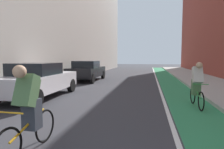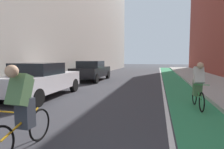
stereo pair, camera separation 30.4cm
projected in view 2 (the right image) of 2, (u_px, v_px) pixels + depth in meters
name	position (u px, v px, depth m)	size (l,w,h in m)	color
ground_plane	(131.00, 81.00, 14.77)	(88.18, 88.18, 0.00)	#38383D
bike_lane_paint	(173.00, 79.00, 15.94)	(1.60, 40.08, 0.00)	#2D8451
lane_divider_stripe	(162.00, 79.00, 16.15)	(0.12, 40.08, 0.00)	white
sidewalk_right	(205.00, 79.00, 15.36)	(3.35, 40.08, 0.14)	#A8A59E
parked_sedan_white	(41.00, 80.00, 8.48)	(2.02, 4.41, 1.53)	silver
parked_sedan_black	(92.00, 70.00, 14.94)	(2.03, 4.48, 1.53)	black
cyclist_lead	(22.00, 107.00, 3.48)	(0.48, 1.72, 1.62)	black
cyclist_mid	(198.00, 85.00, 6.62)	(0.48, 1.69, 1.60)	black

